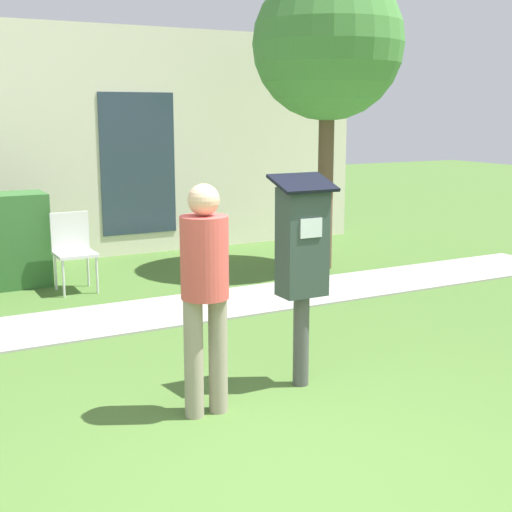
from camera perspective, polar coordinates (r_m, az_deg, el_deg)
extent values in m
plane|color=#476B2D|center=(4.17, 3.54, -17.73)|extent=(40.00, 40.00, 0.00)
cube|color=#A3A099|center=(7.25, -11.64, -4.97)|extent=(12.00, 1.10, 0.02)
cube|color=beige|center=(10.09, -17.32, 8.50)|extent=(10.00, 0.24, 3.20)
cube|color=#2D3D4C|center=(10.34, -9.40, 7.26)|extent=(1.10, 0.02, 2.00)
cylinder|color=#4C4C4C|center=(5.39, 3.62, -6.74)|extent=(0.12, 0.12, 0.70)
cube|color=#2D3D38|center=(5.21, 3.73, 1.12)|extent=(0.34, 0.22, 0.80)
cube|color=silver|center=(5.09, 4.43, 2.24)|extent=(0.18, 0.01, 0.14)
cube|color=black|center=(5.15, 3.79, 5.86)|extent=(0.44, 0.31, 0.12)
cylinder|color=gray|center=(4.84, -5.01, -8.19)|extent=(0.13, 0.13, 0.82)
cylinder|color=gray|center=(4.90, -3.06, -7.87)|extent=(0.13, 0.13, 0.82)
cylinder|color=#D14C47|center=(4.69, -4.14, -0.11)|extent=(0.32, 0.32, 0.55)
sphere|color=#D8AD8C|center=(4.62, -4.21, 4.51)|extent=(0.21, 0.21, 0.21)
cylinder|color=silver|center=(8.20, -15.15, -1.77)|extent=(0.03, 0.03, 0.42)
cylinder|color=silver|center=(8.29, -12.60, -1.50)|extent=(0.03, 0.03, 0.42)
cylinder|color=silver|center=(8.56, -15.74, -1.25)|extent=(0.03, 0.03, 0.42)
cylinder|color=silver|center=(8.65, -13.28, -1.00)|extent=(0.03, 0.03, 0.42)
cube|color=silver|center=(8.38, -14.27, 0.15)|extent=(0.44, 0.44, 0.04)
cube|color=silver|center=(8.53, -14.68, 1.96)|extent=(0.44, 0.04, 0.44)
cylinder|color=brown|center=(9.32, 5.57, 5.68)|extent=(0.20, 0.20, 2.20)
sphere|color=#47843D|center=(9.31, 5.79, 16.54)|extent=(1.90, 1.90, 1.90)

